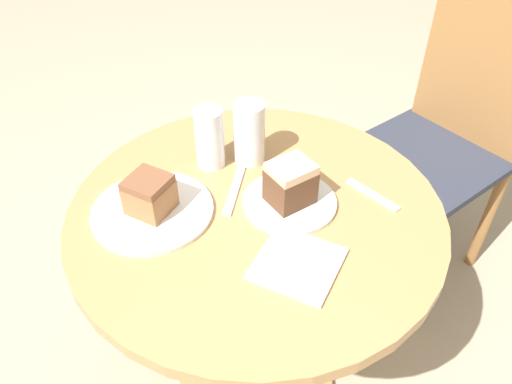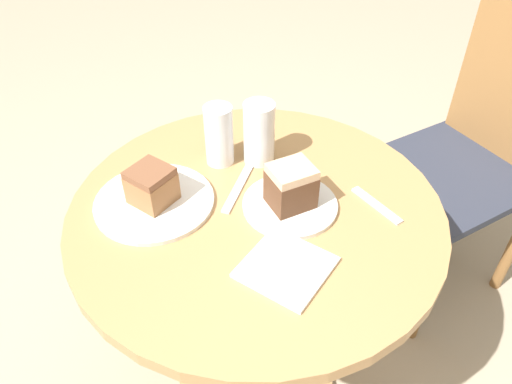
% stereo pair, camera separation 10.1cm
% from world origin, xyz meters
% --- Properties ---
extents(ground_plane, '(8.00, 8.00, 0.00)m').
position_xyz_m(ground_plane, '(0.00, 0.00, 0.00)').
color(ground_plane, tan).
extents(table, '(0.78, 0.78, 0.70)m').
position_xyz_m(table, '(0.00, 0.00, 0.51)').
color(table, tan).
rests_on(table, ground_plane).
extents(chair, '(0.48, 0.50, 1.00)m').
position_xyz_m(chair, '(0.05, 0.80, 0.51)').
color(chair, olive).
rests_on(chair, ground_plane).
extents(plate_near, '(0.20, 0.20, 0.01)m').
position_xyz_m(plate_near, '(0.04, 0.05, 0.71)').
color(plate_near, silver).
rests_on(plate_near, table).
extents(plate_far, '(0.25, 0.25, 0.01)m').
position_xyz_m(plate_far, '(-0.14, -0.16, 0.71)').
color(plate_far, silver).
rests_on(plate_far, table).
extents(cake_slice_near, '(0.09, 0.10, 0.09)m').
position_xyz_m(cake_slice_near, '(0.04, 0.05, 0.76)').
color(cake_slice_near, brown).
rests_on(cake_slice_near, plate_near).
extents(cake_slice_far, '(0.10, 0.10, 0.08)m').
position_xyz_m(cake_slice_far, '(-0.14, -0.16, 0.75)').
color(cake_slice_far, '#9E6B42').
rests_on(cake_slice_far, plate_far).
extents(glass_lemonade, '(0.07, 0.07, 0.15)m').
position_xyz_m(glass_lemonade, '(-0.12, 0.11, 0.77)').
color(glass_lemonade, beige).
rests_on(glass_lemonade, table).
extents(glass_water, '(0.06, 0.06, 0.14)m').
position_xyz_m(glass_water, '(-0.18, 0.04, 0.77)').
color(glass_water, silver).
rests_on(glass_water, table).
extents(napkin_stack, '(0.18, 0.18, 0.01)m').
position_xyz_m(napkin_stack, '(0.17, -0.06, 0.71)').
color(napkin_stack, white).
rests_on(napkin_stack, table).
extents(fork, '(0.11, 0.15, 0.00)m').
position_xyz_m(fork, '(-0.07, 0.01, 0.71)').
color(fork, silver).
rests_on(fork, table).
extents(spoon, '(0.13, 0.03, 0.00)m').
position_xyz_m(spoon, '(0.16, 0.20, 0.71)').
color(spoon, silver).
rests_on(spoon, table).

